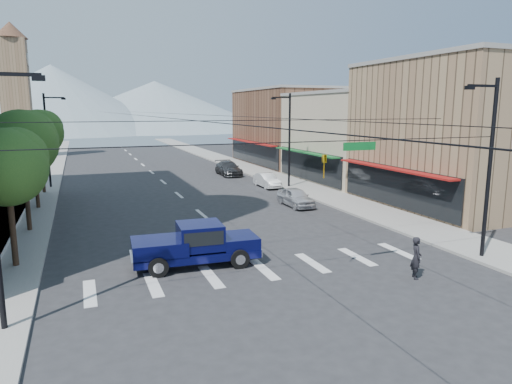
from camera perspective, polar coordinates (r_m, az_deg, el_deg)
ground at (r=20.77m, az=3.09°, el=-10.91°), size 160.00×160.00×0.00m
sidewalk_left at (r=58.24m, az=-24.97°, el=1.99°), size 4.00×120.00×0.15m
sidewalk_right at (r=61.46m, az=-2.06°, el=3.34°), size 4.00×120.00×0.15m
shop_near at (r=39.41m, az=24.31°, el=6.47°), size 12.00×14.00×11.00m
shop_mid at (r=50.27m, az=12.78°, el=6.61°), size 12.00×14.00×9.00m
shop_far at (r=64.13m, az=4.75°, el=8.01°), size 12.00×18.00×10.00m
clock_tower at (r=80.14m, az=-27.88°, el=11.37°), size 4.80×4.80×20.40m
mountain_left at (r=167.81m, az=-24.04°, el=10.61°), size 80.00×80.00×22.00m
mountain_right at (r=179.83m, az=-12.48°, el=10.52°), size 90.00×90.00×18.00m
tree_near at (r=24.05m, az=-28.41°, el=3.05°), size 3.65×3.64×6.71m
tree_midnear at (r=30.93m, az=-26.97°, el=5.64°), size 4.09×4.09×7.52m
tree_midfar at (r=37.93m, az=-25.91°, el=5.46°), size 3.65×3.64×6.71m
tree_far at (r=44.87m, az=-25.29°, el=6.87°), size 4.09×4.09×7.52m
signal_rig at (r=18.77m, az=5.02°, el=1.48°), size 21.80×0.20×9.00m
lamp_pole_nw at (r=47.77m, az=-24.52°, el=6.29°), size 2.00×0.25×9.00m
lamp_pole_ne at (r=43.89m, az=4.05°, el=6.91°), size 2.00×0.25×9.00m
pickup_truck at (r=22.42m, az=-7.61°, el=-6.45°), size 6.27×2.69×2.08m
pedestrian at (r=21.84m, az=19.39°, el=-7.75°), size 0.71×0.83×1.92m
parked_car_near at (r=35.90m, az=4.99°, el=-0.64°), size 1.75×4.25×1.44m
parked_car_mid at (r=44.50m, az=1.40°, el=1.46°), size 1.47×4.11×1.35m
parked_car_far at (r=52.80m, az=-3.46°, el=2.96°), size 2.39×5.51×1.58m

